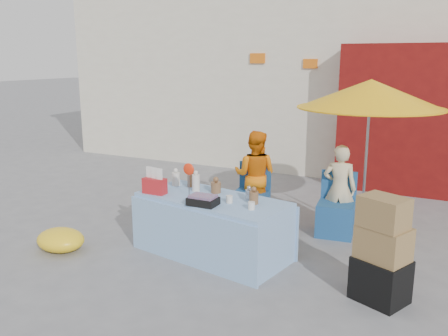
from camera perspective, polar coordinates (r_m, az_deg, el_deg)
The scene contains 10 objects.
ground at distance 5.78m, azimuth -2.31°, elevation -10.96°, with size 80.00×80.00×0.00m, color slate.
backdrop at distance 12.34m, azimuth 17.47°, elevation 15.99°, with size 14.00×8.00×7.80m.
market_table at distance 5.80m, azimuth -1.47°, elevation -6.91°, with size 2.02×1.22×1.14m.
chair_left at distance 7.00m, azimuth 3.26°, elevation -4.38°, with size 0.53×0.52×0.85m.
chair_right at distance 6.64m, azimuth 13.28°, elevation -5.71°, with size 0.53×0.52×0.85m.
vendor_orange at distance 7.01m, azimuth 3.75°, elevation -0.89°, with size 0.65×0.50×1.33m, color orange.
vendor_beige at distance 6.67m, azimuth 13.72°, elevation -2.45°, with size 0.45×0.29×1.23m, color beige.
umbrella at distance 6.54m, azimuth 17.21°, elevation 8.44°, with size 1.90×1.90×2.09m.
box_stack at distance 4.94m, azimuth 18.48°, elevation -9.77°, with size 0.60×0.56×1.08m.
tarp_bundle at distance 6.32m, azimuth -19.06°, elevation -8.17°, with size 0.63×0.50×0.28m, color yellow.
Camera 1 is at (2.54, -4.63, 2.36)m, focal length 38.00 mm.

